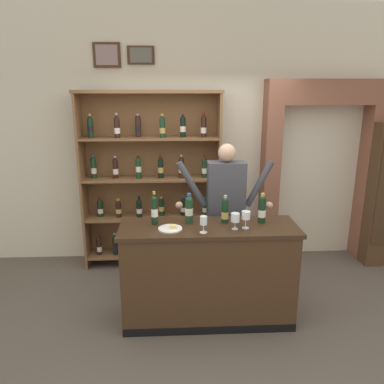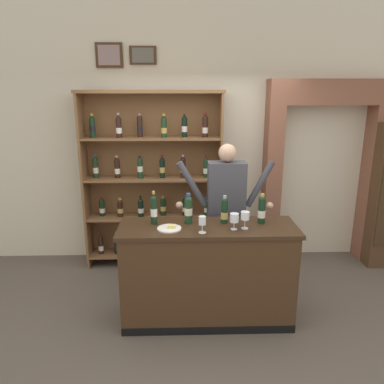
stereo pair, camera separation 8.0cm
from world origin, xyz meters
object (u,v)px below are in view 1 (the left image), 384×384
Objects in this scene: wine_shelf at (151,177)px; wine_glass_spare at (204,222)px; tasting_bottle_brunello at (154,210)px; cheese_plate at (171,228)px; tasting_counter at (208,274)px; wine_glass_center at (235,218)px; wine_glass_right at (246,216)px; shopkeeper at (226,204)px; tasting_bottle_rosso at (189,209)px; tasting_bottle_chianti at (262,209)px; tasting_bottle_prosecco at (225,210)px.

wine_glass_spare is at bearing -69.74° from wine_shelf.
wine_shelf reaches higher than tasting_bottle_brunello.
tasting_counter is at bearing 9.97° from cheese_plate.
tasting_bottle_brunello reaches higher than cheese_plate.
wine_glass_right is (0.10, 0.02, 0.01)m from wine_glass_center.
tasting_bottle_brunello reaches higher than wine_glass_center.
shopkeeper is 10.86× the size of wine_glass_spare.
tasting_bottle_rosso reaches higher than wine_glass_right.
tasting_counter is 5.76× the size of tasting_bottle_chianti.
tasting_bottle_brunello is 0.26m from cheese_plate.
shopkeeper is 6.19× the size of tasting_bottle_prosecco.
tasting_bottle_brunello is 0.69m from tasting_bottle_prosecco.
tasting_bottle_prosecco is at bearing 0.54° from tasting_bottle_brunello.
tasting_counter is at bearing 69.04° from wine_glass_spare.
tasting_counter is 0.64m from cheese_plate.
tasting_counter is 0.73m from wine_glass_right.
tasting_counter is at bearing -65.24° from wine_shelf.
cheese_plate is at bearing 177.71° from wine_glass_center.
tasting_counter is 10.30× the size of wine_glass_right.
tasting_bottle_brunello reaches higher than tasting_counter.
cheese_plate is (-0.54, -0.16, -0.12)m from tasting_bottle_prosecco.
wine_glass_center is (0.77, -0.17, -0.04)m from tasting_bottle_brunello.
shopkeeper reaches higher than tasting_bottle_chianti.
shopkeeper is 0.61m from wine_glass_right.
tasting_bottle_prosecco is 0.57m from cheese_plate.
wine_glass_center is at bearing -68.15° from tasting_bottle_prosecco.
wine_glass_spare is (-0.30, -0.69, 0.05)m from shopkeeper.
tasting_bottle_prosecco is (0.36, -0.00, -0.02)m from tasting_bottle_rosso.
wine_glass_right reaches higher than cheese_plate.
tasting_bottle_chianti reaches higher than wine_glass_center.
tasting_bottle_rosso is 1.33× the size of cheese_plate.
wine_shelf is 14.50× the size of wine_glass_center.
tasting_bottle_prosecco is at bearing 16.24° from cheese_plate.
tasting_bottle_chianti is (0.72, -0.02, -0.01)m from tasting_bottle_rosso.
tasting_bottle_prosecco is 1.78× the size of wine_glass_center.
shopkeeper is 5.78× the size of tasting_bottle_chianti.
wine_glass_right is (0.41, 0.10, 0.02)m from wine_glass_spare.
tasting_bottle_brunello reaches higher than tasting_bottle_prosecco.
tasting_bottle_brunello reaches higher than tasting_bottle_rosso.
tasting_bottle_chianti reaches higher than cheese_plate.
wine_glass_spare reaches higher than cheese_plate.
tasting_bottle_prosecco is 1.67× the size of wine_glass_right.
wine_shelf reaches higher than tasting_bottle_chianti.
wine_glass_right is (0.11, -0.59, 0.06)m from shopkeeper.
tasting_counter is 0.85m from tasting_bottle_chianti.
tasting_counter is 5.22× the size of tasting_bottle_brunello.
wine_glass_spare is (0.46, -0.25, -0.04)m from tasting_bottle_brunello.
cheese_plate reaches higher than tasting_counter.
wine_glass_spare is (-0.06, -0.17, 0.62)m from tasting_counter.
wine_shelf is at bearing 114.76° from tasting_counter.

